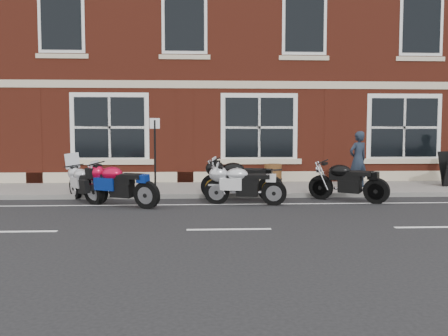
{
  "coord_description": "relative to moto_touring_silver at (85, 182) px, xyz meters",
  "views": [
    {
      "loc": [
        -0.59,
        -12.29,
        1.87
      ],
      "look_at": [
        0.15,
        1.6,
        0.82
      ],
      "focal_mm": 40.0,
      "sensor_mm": 36.0,
      "label": 1
    }
  ],
  "objects": [
    {
      "name": "ground",
      "position": [
        3.54,
        -0.93,
        -0.51
      ],
      "size": [
        80.0,
        80.0,
        0.0
      ],
      "primitive_type": "plane",
      "color": "black",
      "rests_on": "ground"
    },
    {
      "name": "sidewalk",
      "position": [
        3.54,
        2.07,
        -0.45
      ],
      "size": [
        30.0,
        3.0,
        0.12
      ],
      "primitive_type": "cube",
      "color": "slate",
      "rests_on": "ground"
    },
    {
      "name": "kerb",
      "position": [
        3.54,
        0.49,
        -0.45
      ],
      "size": [
        30.0,
        0.16,
        0.12
      ],
      "primitive_type": "cube",
      "color": "slate",
      "rests_on": "ground"
    },
    {
      "name": "pub_building",
      "position": [
        3.54,
        9.57,
        5.49
      ],
      "size": [
        24.0,
        12.0,
        12.0
      ],
      "primitive_type": "cube",
      "color": "maroon",
      "rests_on": "ground"
    },
    {
      "name": "moto_touring_silver",
      "position": [
        0.0,
        0.0,
        0.0
      ],
      "size": [
        1.21,
        1.64,
        1.27
      ],
      "rotation": [
        0.0,
        0.0,
        0.61
      ],
      "color": "black",
      "rests_on": "ground"
    },
    {
      "name": "moto_sport_red",
      "position": [
        1.04,
        -0.93,
        0.05
      ],
      "size": [
        2.0,
        1.15,
        0.99
      ],
      "rotation": [
        0.0,
        0.0,
        1.08
      ],
      "color": "black",
      "rests_on": "ground"
    },
    {
      "name": "moto_sport_black",
      "position": [
        4.1,
        0.08,
        0.07
      ],
      "size": [
        2.19,
        0.84,
        1.02
      ],
      "rotation": [
        0.0,
        0.0,
        1.25
      ],
      "color": "black",
      "rests_on": "ground"
    },
    {
      "name": "moto_sport_silver",
      "position": [
        4.11,
        -0.79,
        0.02
      ],
      "size": [
        2.06,
        0.52,
        0.93
      ],
      "rotation": [
        0.0,
        0.0,
        1.38
      ],
      "color": "black",
      "rests_on": "ground"
    },
    {
      "name": "moto_naked_black",
      "position": [
        6.88,
        -0.33,
        0.04
      ],
      "size": [
        1.83,
        1.39,
        0.97
      ],
      "rotation": [
        0.0,
        0.0,
        0.94
      ],
      "color": "black",
      "rests_on": "ground"
    },
    {
      "name": "pedestrian_left",
      "position": [
        7.89,
        1.83,
        0.47
      ],
      "size": [
        0.74,
        0.63,
        1.73
      ],
      "primitive_type": "imported",
      "rotation": [
        0.0,
        0.0,
        3.55
      ],
      "color": "#1A2230",
      "rests_on": "sidewalk"
    },
    {
      "name": "barrel_planter",
      "position": [
        5.41,
        2.86,
        -0.07
      ],
      "size": [
        0.59,
        0.59,
        0.66
      ],
      "color": "#442C12",
      "rests_on": "sidewalk"
    },
    {
      "name": "parking_sign",
      "position": [
        1.74,
        1.09,
        0.82
      ],
      "size": [
        0.28,
        0.13,
        2.1
      ],
      "rotation": [
        0.0,
        0.0,
        0.4
      ],
      "color": "black",
      "rests_on": "sidewalk"
    }
  ]
}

